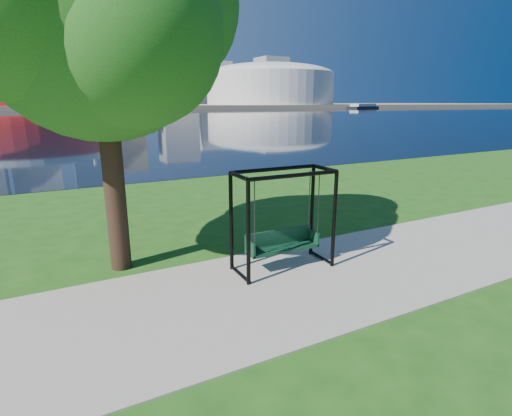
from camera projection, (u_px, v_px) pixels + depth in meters
ground at (266, 279)px, 8.67m from camera, size 900.00×900.00×0.00m
path at (278, 287)px, 8.24m from camera, size 120.00×4.00×0.03m
river at (58, 118)px, 95.74m from camera, size 900.00×180.00×0.02m
far_bank at (45, 106)px, 269.64m from camera, size 900.00×228.00×2.00m
stadium at (21, 80)px, 201.10m from camera, size 83.00×83.00×32.00m
arena at (270, 83)px, 266.31m from camera, size 84.00×84.00×26.56m
skyline at (30, 53)px, 270.16m from camera, size 392.00×66.00×96.50m
swing at (283, 222)px, 8.94m from camera, size 2.26×1.02×2.29m
park_tree at (94, 7)px, 7.87m from camera, size 6.40×5.78×7.95m
barge at (363, 106)px, 238.86m from camera, size 27.59×15.43×2.67m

